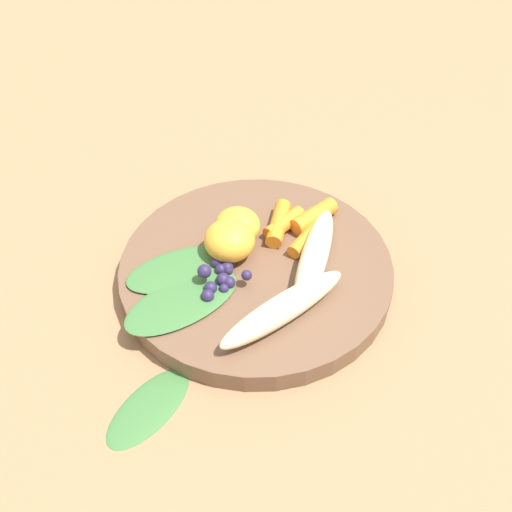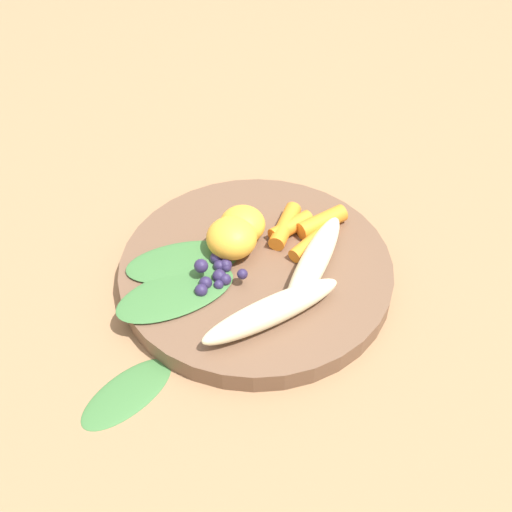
# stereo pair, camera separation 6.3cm
# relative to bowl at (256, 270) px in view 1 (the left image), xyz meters

# --- Properties ---
(ground_plane) EXTENTS (2.40, 2.40, 0.00)m
(ground_plane) POSITION_rel_bowl_xyz_m (0.00, 0.00, -0.01)
(ground_plane) COLOR #99704C
(bowl) EXTENTS (0.28, 0.28, 0.02)m
(bowl) POSITION_rel_bowl_xyz_m (0.00, 0.00, 0.00)
(bowl) COLOR brown
(bowl) RESTS_ON ground_plane
(banana_peeled_left) EXTENTS (0.08, 0.15, 0.03)m
(banana_peeled_left) POSITION_rel_bowl_xyz_m (-0.05, -0.03, 0.03)
(banana_peeled_left) COLOR beige
(banana_peeled_left) RESTS_ON bowl
(banana_peeled_right) EXTENTS (0.06, 0.15, 0.03)m
(banana_peeled_right) POSITION_rel_bowl_xyz_m (-0.07, 0.04, 0.03)
(banana_peeled_right) COLOR beige
(banana_peeled_right) RESTS_ON bowl
(orange_segment_near) EXTENTS (0.05, 0.05, 0.04)m
(orange_segment_near) POSITION_rel_bowl_xyz_m (0.03, 0.01, 0.03)
(orange_segment_near) COLOR #F4A833
(orange_segment_near) RESTS_ON bowl
(orange_segment_far) EXTENTS (0.05, 0.05, 0.04)m
(orange_segment_far) POSITION_rel_bowl_xyz_m (0.04, -0.02, 0.03)
(orange_segment_far) COLOR #F4A833
(orange_segment_far) RESTS_ON bowl
(carrot_front) EXTENTS (0.02, 0.06, 0.02)m
(carrot_front) POSITION_rel_bowl_xyz_m (-0.02, -0.06, 0.02)
(carrot_front) COLOR orange
(carrot_front) RESTS_ON bowl
(carrot_mid_left) EXTENTS (0.03, 0.06, 0.02)m
(carrot_mid_left) POSITION_rel_bowl_xyz_m (-0.01, -0.09, 0.02)
(carrot_mid_left) COLOR orange
(carrot_mid_left) RESTS_ON bowl
(carrot_mid_right) EXTENTS (0.02, 0.05, 0.02)m
(carrot_mid_right) POSITION_rel_bowl_xyz_m (0.01, -0.06, 0.02)
(carrot_mid_right) COLOR orange
(carrot_mid_right) RESTS_ON bowl
(carrot_rear) EXTENTS (0.04, 0.06, 0.02)m
(carrot_rear) POSITION_rel_bowl_xyz_m (0.01, -0.06, 0.02)
(carrot_rear) COLOR orange
(carrot_rear) RESTS_ON bowl
(blueberry_pile) EXTENTS (0.05, 0.05, 0.03)m
(blueberry_pile) POSITION_rel_bowl_xyz_m (0.01, 0.04, 0.02)
(blueberry_pile) COLOR #2D234C
(blueberry_pile) RESTS_ON bowl
(kale_leaf_left) EXTENTS (0.11, 0.13, 0.00)m
(kale_leaf_left) POSITION_rel_bowl_xyz_m (0.05, 0.05, 0.01)
(kale_leaf_left) COLOR #3D7038
(kale_leaf_left) RESTS_ON bowl
(kale_leaf_right) EXTENTS (0.09, 0.13, 0.00)m
(kale_leaf_right) POSITION_rel_bowl_xyz_m (0.02, 0.09, 0.01)
(kale_leaf_right) COLOR #3D7038
(kale_leaf_right) RESTS_ON bowl
(kale_leaf_stray) EXTENTS (0.05, 0.10, 0.01)m
(kale_leaf_stray) POSITION_rel_bowl_xyz_m (-0.02, 0.18, -0.01)
(kale_leaf_stray) COLOR #3D7038
(kale_leaf_stray) RESTS_ON ground_plane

